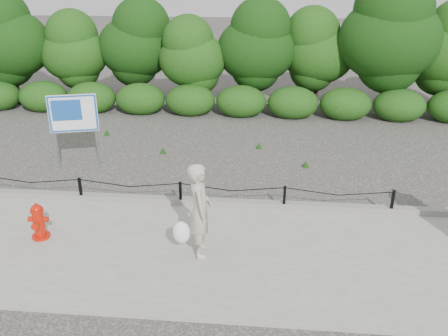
% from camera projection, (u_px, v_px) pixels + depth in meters
% --- Properties ---
extents(ground, '(90.00, 90.00, 0.00)m').
position_uv_depth(ground, '(181.00, 207.00, 11.61)').
color(ground, '#2D2B28').
rests_on(ground, ground).
extents(sidewalk, '(14.00, 4.00, 0.08)m').
position_uv_depth(sidewalk, '(164.00, 251.00, 9.76)').
color(sidewalk, gray).
rests_on(sidewalk, ground).
extents(curb, '(14.00, 0.22, 0.14)m').
position_uv_depth(curb, '(181.00, 201.00, 11.59)').
color(curb, slate).
rests_on(curb, sidewalk).
extents(chain_barrier, '(10.06, 0.06, 0.60)m').
position_uv_depth(chain_barrier, '(180.00, 190.00, 11.43)').
color(chain_barrier, black).
rests_on(chain_barrier, sidewalk).
extents(treeline, '(20.56, 3.81, 5.20)m').
position_uv_depth(treeline, '(239.00, 43.00, 18.64)').
color(treeline, black).
rests_on(treeline, ground).
extents(fire_hydrant, '(0.43, 0.44, 0.81)m').
position_uv_depth(fire_hydrant, '(39.00, 222.00, 10.01)').
color(fire_hydrant, '#BC1707').
rests_on(fire_hydrant, sidewalk).
extents(pedestrian, '(0.83, 0.79, 1.96)m').
position_uv_depth(pedestrian, '(199.00, 212.00, 9.25)').
color(pedestrian, '#AEA995').
rests_on(pedestrian, sidewalk).
extents(advertising_sign, '(1.31, 0.45, 2.16)m').
position_uv_depth(advertising_sign, '(73.00, 117.00, 13.35)').
color(advertising_sign, slate).
rests_on(advertising_sign, ground).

